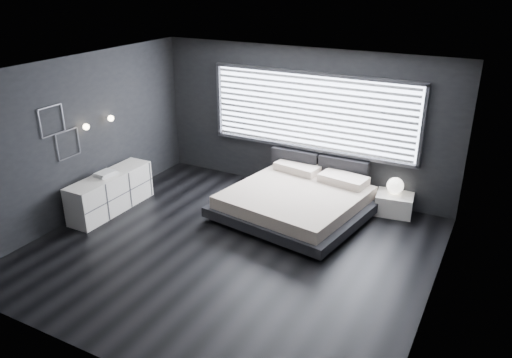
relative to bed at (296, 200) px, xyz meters
The scene contains 12 objects.
room 1.99m from the bed, 104.86° to the right, with size 6.04×6.00×2.80m.
window 1.73m from the bed, 101.46° to the left, with size 4.14×0.09×1.52m.
headboard 1.08m from the bed, 90.39° to the left, with size 1.96×0.16×0.52m.
sconce_near 3.88m from the bed, 154.95° to the right, with size 0.18×0.11×0.11m.
sconce_far 3.68m from the bed, 164.05° to the right, with size 0.18×0.11×0.11m.
wall_art_upper 4.31m from the bed, 147.74° to the right, with size 0.01×0.48×0.48m.
wall_art_lower 4.04m from the bed, 150.85° to the right, with size 0.01×0.48×0.48m.
bed is the anchor object (origin of this frame).
nightstand 1.78m from the bed, 30.56° to the left, with size 0.64×0.53×0.37m, color white.
orb_lamp 1.79m from the bed, 31.94° to the left, with size 0.30×0.30×0.30m, color white.
dresser 3.37m from the bed, 155.58° to the right, with size 0.50×1.76×0.70m.
book_stack 3.44m from the bed, 154.90° to the right, with size 0.33×0.40×0.08m.
Camera 1 is at (3.56, -5.84, 4.11)m, focal length 35.00 mm.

